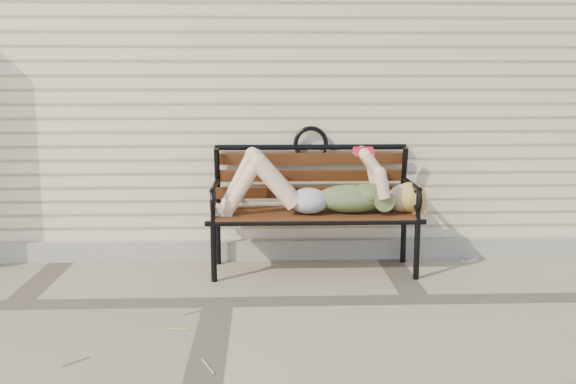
{
  "coord_description": "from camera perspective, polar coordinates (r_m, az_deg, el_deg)",
  "views": [
    {
      "loc": [
        0.28,
        -3.83,
        1.36
      ],
      "look_at": [
        0.45,
        0.46,
        0.61
      ],
      "focal_mm": 40.0,
      "sensor_mm": 36.0,
      "label": 1
    }
  ],
  "objects": [
    {
      "name": "house_wall",
      "position": [
        6.83,
        -4.69,
        11.03
      ],
      "size": [
        8.0,
        4.0,
        3.0
      ],
      "primitive_type": "cube",
      "color": "beige",
      "rests_on": "ground"
    },
    {
      "name": "reading_woman",
      "position": [
        4.51,
        2.5,
        0.29
      ],
      "size": [
        1.5,
        0.34,
        0.47
      ],
      "color": "#093D45",
      "rests_on": "ground"
    },
    {
      "name": "ground",
      "position": [
        4.07,
        -6.18,
        -9.71
      ],
      "size": [
        80.0,
        80.0,
        0.0
      ],
      "primitive_type": "plane",
      "color": "gray",
      "rests_on": "ground"
    },
    {
      "name": "garden_bench",
      "position": [
        4.64,
        2.21,
        0.13
      ],
      "size": [
        1.59,
        0.63,
        1.03
      ],
      "color": "black",
      "rests_on": "ground"
    },
    {
      "name": "foundation_strip",
      "position": [
        4.98,
        -5.44,
        -5.14
      ],
      "size": [
        8.0,
        0.1,
        0.15
      ],
      "primitive_type": "cube",
      "color": "#ABA79A",
      "rests_on": "ground"
    }
  ]
}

